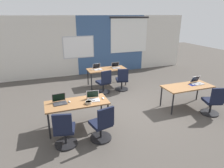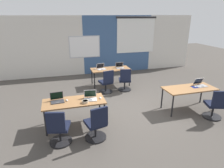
% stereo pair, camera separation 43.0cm
% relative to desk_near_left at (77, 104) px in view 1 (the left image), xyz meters
% --- Properties ---
extents(ground_plane, '(24.00, 24.00, 0.00)m').
position_rel_desk_near_left_xyz_m(ground_plane, '(1.75, 0.60, -0.66)').
color(ground_plane, '#47423D').
extents(back_wall_assembly, '(10.00, 0.27, 2.80)m').
position_rel_desk_near_left_xyz_m(back_wall_assembly, '(1.79, 4.79, 0.75)').
color(back_wall_assembly, silver).
rests_on(back_wall_assembly, ground).
extents(desk_near_left, '(1.60, 0.70, 0.72)m').
position_rel_desk_near_left_xyz_m(desk_near_left, '(0.00, 0.00, 0.00)').
color(desk_near_left, olive).
rests_on(desk_near_left, ground).
extents(desk_near_right, '(1.60, 0.70, 0.72)m').
position_rel_desk_near_left_xyz_m(desk_near_right, '(3.50, 0.00, 0.00)').
color(desk_near_right, olive).
rests_on(desk_near_right, ground).
extents(desk_far_center, '(1.60, 0.70, 0.72)m').
position_rel_desk_near_left_xyz_m(desk_far_center, '(1.75, 2.80, 0.00)').
color(desk_far_center, olive).
rests_on(desk_far_center, ground).
extents(laptop_far_right, '(0.35, 0.32, 0.23)m').
position_rel_desk_near_left_xyz_m(laptop_far_right, '(2.16, 2.82, 0.11)').
color(laptop_far_right, '#9E9EA3').
rests_on(laptop_far_right, desk_far_center).
extents(chair_far_right, '(0.53, 0.58, 0.92)m').
position_rel_desk_near_left_xyz_m(chair_far_right, '(2.12, 2.03, -0.28)').
color(chair_far_right, black).
rests_on(chair_far_right, ground).
extents(laptop_near_left_end, '(0.35, 0.30, 0.23)m').
position_rel_desk_near_left_xyz_m(laptop_near_left_end, '(-0.42, 0.09, 0.11)').
color(laptop_near_left_end, '#333338').
rests_on(laptop_near_left_end, desk_near_left).
extents(mouse_near_left_end, '(0.07, 0.11, 0.03)m').
position_rel_desk_near_left_xyz_m(mouse_near_left_end, '(-0.18, 0.06, 0.08)').
color(mouse_near_left_end, '#B2B2B7').
rests_on(mouse_near_left_end, desk_near_left).
extents(chair_near_left_end, '(0.53, 0.58, 0.92)m').
position_rel_desk_near_left_xyz_m(chair_near_left_end, '(-0.43, -0.73, -0.28)').
color(chair_near_left_end, black).
rests_on(chair_near_left_end, ground).
extents(laptop_far_left, '(0.37, 0.34, 0.23)m').
position_rel_desk_near_left_xyz_m(laptop_far_left, '(1.36, 2.84, 0.11)').
color(laptop_far_left, silver).
rests_on(laptop_far_left, desk_far_center).
extents(mouse_far_left, '(0.09, 0.11, 0.03)m').
position_rel_desk_near_left_xyz_m(mouse_far_left, '(1.12, 2.83, 0.08)').
color(mouse_far_left, '#B2B2B7').
rests_on(mouse_far_left, desk_far_center).
extents(chair_far_left, '(0.52, 0.58, 0.92)m').
position_rel_desk_near_left_xyz_m(chair_far_left, '(1.37, 2.01, -0.28)').
color(chair_far_left, black).
rests_on(chair_far_left, ground).
extents(laptop_near_left_inner, '(0.37, 0.33, 0.23)m').
position_rel_desk_near_left_xyz_m(laptop_near_left_inner, '(0.43, 0.00, 0.11)').
color(laptop_near_left_inner, silver).
rests_on(laptop_near_left_inner, desk_near_left).
extents(mouse_near_left_inner, '(0.06, 0.10, 0.03)m').
position_rel_desk_near_left_xyz_m(mouse_near_left_inner, '(0.69, -0.03, 0.08)').
color(mouse_near_left_inner, silver).
rests_on(mouse_near_left_inner, desk_near_left).
extents(chair_near_left_inner, '(0.53, 0.58, 0.92)m').
position_rel_desk_near_left_xyz_m(chair_near_left_inner, '(0.43, -0.79, -0.28)').
color(chair_near_left_inner, black).
rests_on(chair_near_left_inner, ground).
extents(laptop_near_right_end, '(0.34, 0.33, 0.22)m').
position_rel_desk_near_left_xyz_m(laptop_near_right_end, '(3.94, 0.08, 0.11)').
color(laptop_near_right_end, '#9E9EA3').
rests_on(laptop_near_right_end, desk_near_right).
extents(mousepad_near_right_end, '(0.22, 0.19, 0.00)m').
position_rel_desk_near_left_xyz_m(mousepad_near_right_end, '(3.71, 0.02, 0.06)').
color(mousepad_near_right_end, navy).
rests_on(mousepad_near_right_end, desk_near_right).
extents(mouse_near_right_end, '(0.07, 0.11, 0.03)m').
position_rel_desk_near_left_xyz_m(mouse_near_right_end, '(3.71, 0.02, 0.08)').
color(mouse_near_right_end, silver).
rests_on(mouse_near_right_end, mousepad_near_right_end).
extents(chair_near_right_end, '(0.55, 0.60, 0.92)m').
position_rel_desk_near_left_xyz_m(chair_near_right_end, '(3.86, -0.71, -0.28)').
color(chair_near_right_end, black).
rests_on(chair_near_right_end, ground).
extents(snack_bowl, '(0.18, 0.18, 0.06)m').
position_rel_desk_near_left_xyz_m(snack_bowl, '(0.26, -0.19, 0.10)').
color(snack_bowl, tan).
rests_on(snack_bowl, desk_near_left).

